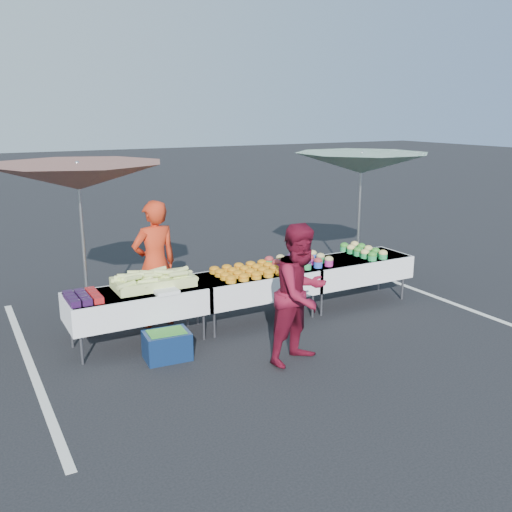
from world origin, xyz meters
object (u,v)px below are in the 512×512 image
umbrella_left (78,178)px  table_left (137,302)px  umbrella_right (361,164)px  table_center (256,283)px  customer (301,294)px  vendor (155,264)px  table_right (353,268)px  storage_bin (167,345)px

umbrella_left → table_left: bearing=-59.0°
umbrella_left → umbrella_right: bearing=-0.4°
table_center → customer: size_ratio=1.06×
table_center → vendor: (-1.35, 0.56, 0.34)m
table_left → table_right: 3.60m
table_right → customer: 2.51m
vendor → umbrella_left: size_ratio=0.74×
storage_bin → table_right: bearing=15.1°
table_left → customer: (1.61, -1.50, 0.30)m
vendor → customer: 2.36m
customer → table_center: bearing=65.9°
table_center → storage_bin: 1.81m
umbrella_right → storage_bin: (-4.14, -1.41, -1.97)m
vendor → umbrella_right: (3.85, 0.20, 1.24)m
table_center → storage_bin: (-1.64, -0.65, -0.39)m
table_left → table_right: bearing=0.0°
table_right → umbrella_right: umbrella_right is taller
customer → storage_bin: bearing=132.8°
umbrella_right → table_center: bearing=-163.0°
umbrella_right → storage_bin: size_ratio=5.24×
table_center → umbrella_right: 3.05m
table_right → customer: bearing=-143.0°
table_left → vendor: bearing=51.1°
vendor → umbrella_right: 4.05m
table_right → umbrella_right: 1.89m
table_right → vendor: bearing=169.9°
vendor → storage_bin: vendor is taller
table_left → umbrella_left: size_ratio=0.75×
table_left → umbrella_left: umbrella_left is taller
vendor → customer: size_ratio=1.05×
table_left → umbrella_right: (4.30, 0.76, 1.58)m
umbrella_right → table_left: bearing=-169.9°
storage_bin → vendor: bearing=80.8°
table_center → storage_bin: bearing=-158.4°
customer → storage_bin: (-1.45, 0.85, -0.69)m
table_left → umbrella_right: bearing=10.1°
vendor → umbrella_right: size_ratio=0.60×
vendor → customer: bearing=113.5°
customer → vendor: bearing=102.5°
umbrella_left → umbrella_right: umbrella_left is taller
umbrella_left → storage_bin: 2.55m
umbrella_right → customer: bearing=-139.9°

